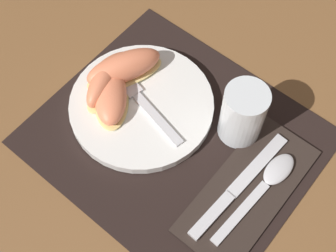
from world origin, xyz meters
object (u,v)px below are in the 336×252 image
at_px(citrus_wedge_0, 124,68).
at_px(juice_glass, 242,116).
at_px(plate, 142,105).
at_px(citrus_wedge_3, 111,96).
at_px(spoon, 269,180).
at_px(citrus_wedge_2, 104,82).
at_px(fork, 140,98).
at_px(citrus_wedge_1, 114,72).
at_px(knife, 237,187).

bearing_deg(citrus_wedge_0, juice_glass, 12.18).
height_order(plate, citrus_wedge_3, citrus_wedge_3).
height_order(spoon, citrus_wedge_2, citrus_wedge_2).
xyz_separation_m(juice_glass, spoon, (0.09, -0.04, -0.04)).
bearing_deg(juice_glass, citrus_wedge_0, -167.82).
distance_m(plate, citrus_wedge_3, 0.05).
height_order(fork, citrus_wedge_1, citrus_wedge_1).
distance_m(citrus_wedge_0, citrus_wedge_2, 0.04).
distance_m(spoon, fork, 0.24).
height_order(citrus_wedge_1, citrus_wedge_2, citrus_wedge_2).
relative_size(juice_glass, citrus_wedge_2, 0.91).
height_order(plate, spoon, plate).
bearing_deg(juice_glass, fork, -158.06).
distance_m(knife, citrus_wedge_2, 0.27).
distance_m(plate, fork, 0.01).
relative_size(juice_glass, citrus_wedge_0, 0.73).
bearing_deg(citrus_wedge_1, plate, -7.71).
distance_m(juice_glass, knife, 0.11).
bearing_deg(fork, citrus_wedge_2, -159.53).
xyz_separation_m(plate, citrus_wedge_0, (-0.06, 0.02, 0.03)).
bearing_deg(spoon, citrus_wedge_0, 179.75).
height_order(knife, citrus_wedge_0, citrus_wedge_0).
height_order(citrus_wedge_0, citrus_wedge_3, citrus_wedge_0).
xyz_separation_m(fork, citrus_wedge_1, (-0.06, 0.00, 0.01)).
bearing_deg(citrus_wedge_3, spoon, 10.40).
bearing_deg(citrus_wedge_2, juice_glass, 21.55).
height_order(juice_glass, knife, juice_glass).
bearing_deg(citrus_wedge_2, knife, -0.01).
relative_size(fork, citrus_wedge_3, 1.52).
distance_m(juice_glass, spoon, 0.10).
distance_m(plate, citrus_wedge_1, 0.07).
bearing_deg(citrus_wedge_2, citrus_wedge_1, 96.41).
height_order(spoon, citrus_wedge_3, citrus_wedge_3).
xyz_separation_m(citrus_wedge_0, citrus_wedge_3, (0.02, -0.05, -0.00)).
height_order(fork, citrus_wedge_3, citrus_wedge_3).
height_order(fork, citrus_wedge_0, citrus_wedge_0).
distance_m(fork, citrus_wedge_1, 0.06).
relative_size(knife, citrus_wedge_1, 2.16).
distance_m(citrus_wedge_1, citrus_wedge_3, 0.05).
distance_m(fork, citrus_wedge_3, 0.05).
bearing_deg(citrus_wedge_0, fork, -20.72).
height_order(juice_glass, citrus_wedge_3, juice_glass).
xyz_separation_m(citrus_wedge_2, citrus_wedge_3, (0.02, -0.01, -0.00)).
distance_m(knife, citrus_wedge_1, 0.27).
bearing_deg(citrus_wedge_3, citrus_wedge_2, 154.52).
relative_size(juice_glass, citrus_wedge_1, 1.04).
xyz_separation_m(fork, citrus_wedge_3, (-0.03, -0.03, 0.01)).
relative_size(juice_glass, spoon, 0.57).
height_order(juice_glass, citrus_wedge_1, juice_glass).
relative_size(plate, fork, 1.28).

